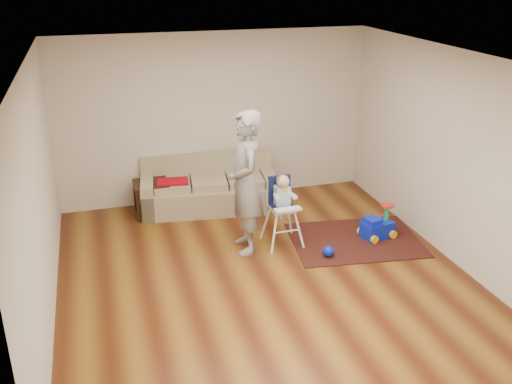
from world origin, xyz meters
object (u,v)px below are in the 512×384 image
object	(u,v)px
ride_on_toy	(378,221)
adult	(245,183)
high_chair	(282,211)
sofa	(209,185)
toy_ball	(328,251)
side_table	(152,198)

from	to	relation	value
ride_on_toy	adult	bearing A→B (deg)	162.59
high_chair	sofa	bearing A→B (deg)	114.14
toy_ball	adult	distance (m)	1.43
toy_ball	high_chair	distance (m)	0.83
toy_ball	high_chair	size ratio (longest dim) A/B	0.15
adult	sofa	bearing A→B (deg)	-169.25
sofa	side_table	distance (m)	0.91
adult	side_table	bearing A→B (deg)	-141.16
sofa	high_chair	xyz separation A→B (m)	(0.72, -1.48, 0.09)
side_table	ride_on_toy	xyz separation A→B (m)	(2.98, -1.72, -0.01)
side_table	ride_on_toy	distance (m)	3.44
sofa	toy_ball	bearing A→B (deg)	-52.96
ride_on_toy	toy_ball	world-z (taller)	ride_on_toy
sofa	toy_ball	world-z (taller)	sofa
ride_on_toy	toy_ball	size ratio (longest dim) A/B	3.09
ride_on_toy	high_chair	world-z (taller)	high_chair
toy_ball	adult	xyz separation A→B (m)	(-0.99, 0.55, 0.88)
high_chair	toy_ball	bearing A→B (deg)	-51.93
sofa	high_chair	world-z (taller)	high_chair
sofa	toy_ball	distance (m)	2.38
side_table	adult	size ratio (longest dim) A/B	0.27
ride_on_toy	adult	size ratio (longest dim) A/B	0.25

